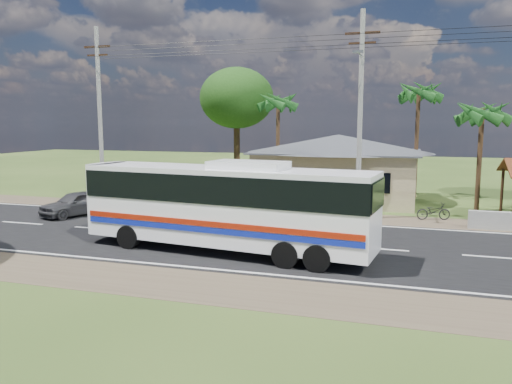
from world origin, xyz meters
TOP-DOWN VIEW (x-y plane):
  - ground at (0.00, 0.00)m, footprint 120.00×120.00m
  - road at (0.00, 0.00)m, footprint 120.00×16.00m
  - house at (1.00, 13.00)m, footprint 12.40×10.00m
  - utility_poles at (2.67, 6.49)m, footprint 32.80×2.22m
  - palm_near at (9.50, 11.00)m, footprint 2.80×2.80m
  - palm_mid at (6.00, 15.50)m, footprint 2.80×2.80m
  - palm_far at (-4.00, 16.00)m, footprint 2.80×2.80m
  - tree_behind_house at (-8.00, 18.00)m, footprint 6.00×6.00m
  - coach_bus at (-1.32, -2.26)m, footprint 12.17×3.89m
  - motorcycle at (6.94, 7.32)m, footprint 1.88×1.08m
  - small_car at (-12.20, 2.74)m, footprint 2.97×4.39m

SIDE VIEW (x-z plane):
  - ground at x=0.00m, z-range 0.00..0.00m
  - road at x=0.00m, z-range -0.01..0.02m
  - motorcycle at x=6.94m, z-range 0.00..0.94m
  - small_car at x=-12.20m, z-range 0.00..1.39m
  - coach_bus at x=-1.32m, z-range 0.27..3.98m
  - house at x=1.00m, z-range 0.14..5.14m
  - palm_near at x=9.50m, z-range 2.36..9.06m
  - utility_poles at x=2.67m, z-range 0.27..11.27m
  - palm_far at x=-4.00m, z-range 2.83..10.53m
  - tree_behind_house at x=-8.00m, z-range 2.31..11.92m
  - palm_mid at x=6.00m, z-range 3.06..11.26m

